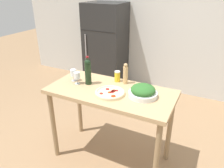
% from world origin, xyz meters
% --- Properties ---
extents(ground_plane, '(14.00, 14.00, 0.00)m').
position_xyz_m(ground_plane, '(0.00, 0.00, 0.00)').
color(ground_plane, '#9E7A56').
extents(wall_back, '(6.40, 0.08, 2.60)m').
position_xyz_m(wall_back, '(0.00, 2.21, 1.30)').
color(wall_back, silver).
rests_on(wall_back, ground_plane).
extents(refrigerator, '(0.75, 0.65, 1.69)m').
position_xyz_m(refrigerator, '(-1.05, 1.85, 0.84)').
color(refrigerator, black).
rests_on(refrigerator, ground_plane).
extents(prep_counter, '(1.40, 0.67, 0.95)m').
position_xyz_m(prep_counter, '(0.00, 0.00, 0.83)').
color(prep_counter, tan).
rests_on(prep_counter, ground_plane).
extents(wine_bottle, '(0.07, 0.07, 0.33)m').
position_xyz_m(wine_bottle, '(-0.30, 0.03, 1.11)').
color(wine_bottle, black).
rests_on(wine_bottle, prep_counter).
extents(wine_glass_near, '(0.07, 0.07, 0.14)m').
position_xyz_m(wine_glass_near, '(-0.42, -0.02, 1.05)').
color(wine_glass_near, silver).
rests_on(wine_glass_near, prep_counter).
extents(wine_glass_far, '(0.07, 0.07, 0.14)m').
position_xyz_m(wine_glass_far, '(-0.51, 0.03, 1.05)').
color(wine_glass_far, silver).
rests_on(wine_glass_far, prep_counter).
extents(pepper_mill, '(0.05, 0.05, 0.25)m').
position_xyz_m(pepper_mill, '(0.07, 0.23, 1.07)').
color(pepper_mill, tan).
rests_on(pepper_mill, prep_counter).
extents(salad_bowl, '(0.30, 0.30, 0.13)m').
position_xyz_m(salad_bowl, '(0.36, 0.02, 1.01)').
color(salad_bowl, white).
rests_on(salad_bowl, prep_counter).
extents(homemade_pizza, '(0.31, 0.31, 0.03)m').
position_xyz_m(homemade_pizza, '(0.04, -0.09, 0.97)').
color(homemade_pizza, beige).
rests_on(homemade_pizza, prep_counter).
extents(salt_canister, '(0.07, 0.07, 0.13)m').
position_xyz_m(salt_canister, '(-0.04, 0.25, 1.02)').
color(salt_canister, yellow).
rests_on(salt_canister, prep_counter).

